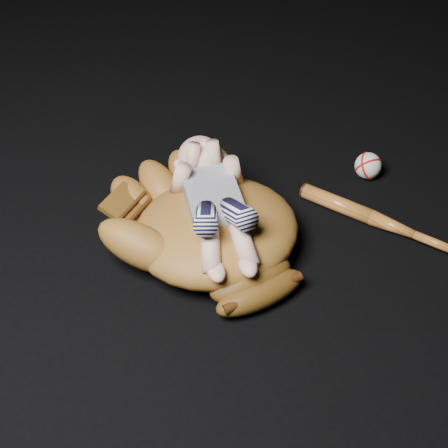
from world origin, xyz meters
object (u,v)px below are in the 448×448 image
at_px(newborn_baby, 216,202).
at_px(baseball, 368,166).
at_px(baseball_bat, 380,221).
at_px(baseball_glove, 216,224).

relative_size(newborn_baby, baseball, 5.97).
distance_m(baseball_bat, baseball, 0.18).
relative_size(baseball_bat, baseball, 5.96).
bearing_deg(baseball_glove, baseball, 4.92).
height_order(newborn_baby, baseball_bat, newborn_baby).
bearing_deg(newborn_baby, baseball_glove, -102.98).
xyz_separation_m(newborn_baby, baseball_bat, (0.36, -0.09, -0.12)).
height_order(newborn_baby, baseball, newborn_baby).
bearing_deg(baseball_glove, baseball_bat, -18.75).
distance_m(baseball_glove, baseball_bat, 0.38).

